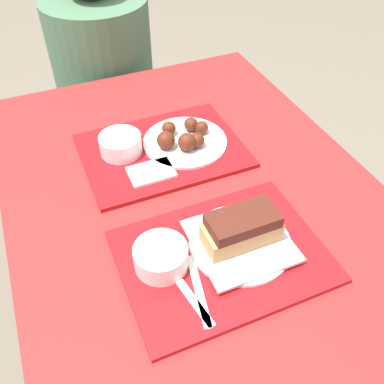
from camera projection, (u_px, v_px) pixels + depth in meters
ground_plane at (201, 352)px, 1.54m from camera, size 12.00×12.00×0.00m
picnic_table at (205, 237)px, 1.09m from camera, size 0.91×1.41×0.74m
picnic_bench_far at (118, 129)px, 1.89m from camera, size 0.86×0.28×0.43m
tray_near at (222, 256)px, 0.92m from camera, size 0.43×0.32×0.01m
tray_far at (163, 151)px, 1.18m from camera, size 0.43×0.32×0.01m
bowl_coleslaw_near at (161, 256)px, 0.87m from camera, size 0.11×0.11×0.05m
brisket_sandwich_plate at (241, 235)px, 0.91m from camera, size 0.22×0.22×0.09m
plastic_fork_near at (188, 294)px, 0.84m from camera, size 0.04×0.17×0.00m
plastic_knife_near at (199, 290)px, 0.85m from camera, size 0.05×0.17×0.00m
condiment_packet at (208, 230)px, 0.96m from camera, size 0.04×0.03×0.01m
bowl_coleslaw_far at (120, 143)px, 1.14m from camera, size 0.11×0.11×0.05m
wings_plate_far at (184, 139)px, 1.18m from camera, size 0.23×0.23×0.06m
napkin_far at (151, 172)px, 1.10m from camera, size 0.12×0.08×0.01m
person_seated_across at (102, 56)px, 1.65m from camera, size 0.39×0.39×0.69m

